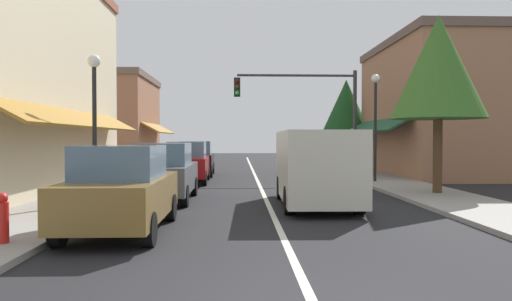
{
  "coord_description": "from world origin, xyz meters",
  "views": [
    {
      "loc": [
        -0.86,
        -5.0,
        1.91
      ],
      "look_at": [
        -0.2,
        13.15,
        1.46
      ],
      "focal_mm": 34.13,
      "sensor_mm": 36.0,
      "label": 1
    }
  ],
  "objects_px": {
    "tree_right_far": "(346,106)",
    "fire_hydrant": "(2,218)",
    "van_in_lane": "(316,165)",
    "parked_car_far_left": "(196,159)",
    "street_lamp_right_mid": "(375,110)",
    "street_lamp_left_near": "(94,103)",
    "tree_right_near": "(438,68)",
    "traffic_signal_mast_arm": "(310,103)",
    "parked_car_nearest_left": "(122,189)",
    "parked_car_second_left": "(164,172)",
    "parked_car_third_left": "(187,162)"
  },
  "relations": [
    {
      "from": "parked_car_nearest_left",
      "to": "fire_hydrant",
      "type": "xyz_separation_m",
      "value": [
        -1.68,
        -1.48,
        -0.33
      ]
    },
    {
      "from": "parked_car_second_left",
      "to": "parked_car_far_left",
      "type": "distance_m",
      "value": 10.09
    },
    {
      "from": "van_in_lane",
      "to": "tree_right_far",
      "type": "relative_size",
      "value": 0.92
    },
    {
      "from": "tree_right_far",
      "to": "fire_hydrant",
      "type": "distance_m",
      "value": 25.33
    },
    {
      "from": "parked_car_second_left",
      "to": "tree_right_near",
      "type": "xyz_separation_m",
      "value": [
        8.85,
        0.91,
        3.36
      ]
    },
    {
      "from": "parked_car_far_left",
      "to": "tree_right_far",
      "type": "bearing_deg",
      "value": 32.62
    },
    {
      "from": "parked_car_second_left",
      "to": "tree_right_near",
      "type": "bearing_deg",
      "value": 6.13
    },
    {
      "from": "parked_car_nearest_left",
      "to": "street_lamp_left_near",
      "type": "bearing_deg",
      "value": 113.72
    },
    {
      "from": "tree_right_far",
      "to": "fire_hydrant",
      "type": "relative_size",
      "value": 6.53
    },
    {
      "from": "street_lamp_left_near",
      "to": "tree_right_near",
      "type": "bearing_deg",
      "value": 11.3
    },
    {
      "from": "parked_car_far_left",
      "to": "tree_right_far",
      "type": "height_order",
      "value": "tree_right_far"
    },
    {
      "from": "traffic_signal_mast_arm",
      "to": "street_lamp_right_mid",
      "type": "bearing_deg",
      "value": -56.13
    },
    {
      "from": "parked_car_second_left",
      "to": "street_lamp_right_mid",
      "type": "bearing_deg",
      "value": 33.28
    },
    {
      "from": "traffic_signal_mast_arm",
      "to": "fire_hydrant",
      "type": "distance_m",
      "value": 17.03
    },
    {
      "from": "parked_car_second_left",
      "to": "street_lamp_left_near",
      "type": "height_order",
      "value": "street_lamp_left_near"
    },
    {
      "from": "street_lamp_right_mid",
      "to": "tree_right_near",
      "type": "relative_size",
      "value": 0.77
    },
    {
      "from": "parked_car_far_left",
      "to": "fire_hydrant",
      "type": "bearing_deg",
      "value": -97.44
    },
    {
      "from": "parked_car_third_left",
      "to": "tree_right_near",
      "type": "xyz_separation_m",
      "value": [
        8.76,
        -5.13,
        3.36
      ]
    },
    {
      "from": "street_lamp_left_near",
      "to": "tree_right_far",
      "type": "bearing_deg",
      "value": 57.79
    },
    {
      "from": "parked_car_nearest_left",
      "to": "parked_car_third_left",
      "type": "bearing_deg",
      "value": 89.33
    },
    {
      "from": "parked_car_far_left",
      "to": "traffic_signal_mast_arm",
      "type": "xyz_separation_m",
      "value": [
        5.64,
        -1.57,
        2.75
      ]
    },
    {
      "from": "street_lamp_left_near",
      "to": "parked_car_far_left",
      "type": "bearing_deg",
      "value": 80.8
    },
    {
      "from": "parked_car_second_left",
      "to": "street_lamp_left_near",
      "type": "relative_size",
      "value": 0.97
    },
    {
      "from": "tree_right_far",
      "to": "fire_hydrant",
      "type": "xyz_separation_m",
      "value": [
        -10.96,
        -22.58,
        -3.41
      ]
    },
    {
      "from": "parked_car_nearest_left",
      "to": "van_in_lane",
      "type": "bearing_deg",
      "value": 39.9
    },
    {
      "from": "tree_right_near",
      "to": "parked_car_second_left",
      "type": "bearing_deg",
      "value": -174.14
    },
    {
      "from": "street_lamp_left_near",
      "to": "street_lamp_right_mid",
      "type": "height_order",
      "value": "street_lamp_right_mid"
    },
    {
      "from": "tree_right_near",
      "to": "tree_right_far",
      "type": "xyz_separation_m",
      "value": [
        0.35,
        15.22,
        -0.28
      ]
    },
    {
      "from": "parked_car_far_left",
      "to": "fire_hydrant",
      "type": "height_order",
      "value": "parked_car_far_left"
    },
    {
      "from": "parked_car_nearest_left",
      "to": "tree_right_near",
      "type": "relative_size",
      "value": 0.69
    },
    {
      "from": "parked_car_nearest_left",
      "to": "street_lamp_right_mid",
      "type": "distance_m",
      "value": 13.17
    },
    {
      "from": "parked_car_far_left",
      "to": "street_lamp_right_mid",
      "type": "height_order",
      "value": "street_lamp_right_mid"
    },
    {
      "from": "street_lamp_right_mid",
      "to": "tree_right_far",
      "type": "bearing_deg",
      "value": 83.66
    },
    {
      "from": "parked_car_third_left",
      "to": "fire_hydrant",
      "type": "bearing_deg",
      "value": -99.4
    },
    {
      "from": "parked_car_far_left",
      "to": "tree_right_near",
      "type": "xyz_separation_m",
      "value": [
        8.74,
        -9.18,
        3.36
      ]
    },
    {
      "from": "tree_right_near",
      "to": "tree_right_far",
      "type": "bearing_deg",
      "value": 88.67
    },
    {
      "from": "street_lamp_left_near",
      "to": "traffic_signal_mast_arm",
      "type": "bearing_deg",
      "value": 52.45
    },
    {
      "from": "parked_car_second_left",
      "to": "street_lamp_right_mid",
      "type": "distance_m",
      "value": 9.78
    },
    {
      "from": "van_in_lane",
      "to": "traffic_signal_mast_arm",
      "type": "relative_size",
      "value": 0.88
    },
    {
      "from": "fire_hydrant",
      "to": "parked_car_far_left",
      "type": "bearing_deg",
      "value": 83.54
    },
    {
      "from": "van_in_lane",
      "to": "parked_car_second_left",
      "type": "bearing_deg",
      "value": 166.27
    },
    {
      "from": "street_lamp_right_mid",
      "to": "tree_right_far",
      "type": "height_order",
      "value": "tree_right_far"
    },
    {
      "from": "tree_right_far",
      "to": "parked_car_second_left",
      "type": "bearing_deg",
      "value": -119.71
    },
    {
      "from": "van_in_lane",
      "to": "fire_hydrant",
      "type": "height_order",
      "value": "van_in_lane"
    },
    {
      "from": "parked_car_nearest_left",
      "to": "tree_right_near",
      "type": "xyz_separation_m",
      "value": [
        8.93,
        5.88,
        3.36
      ]
    },
    {
      "from": "parked_car_far_left",
      "to": "van_in_lane",
      "type": "relative_size",
      "value": 0.79
    },
    {
      "from": "parked_car_second_left",
      "to": "fire_hydrant",
      "type": "relative_size",
      "value": 4.72
    },
    {
      "from": "parked_car_third_left",
      "to": "tree_right_far",
      "type": "distance_m",
      "value": 13.94
    },
    {
      "from": "parked_car_nearest_left",
      "to": "street_lamp_left_near",
      "type": "height_order",
      "value": "street_lamp_left_near"
    },
    {
      "from": "parked_car_third_left",
      "to": "traffic_signal_mast_arm",
      "type": "distance_m",
      "value": 6.76
    }
  ]
}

